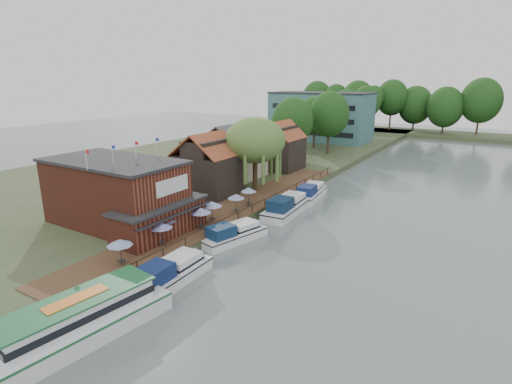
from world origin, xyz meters
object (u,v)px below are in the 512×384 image
Objects in this scene: willow at (255,154)px; pub at (128,195)px; cottage_a at (208,164)px; cruiser_2 at (287,204)px; umbrella_6 at (248,197)px; umbrella_3 at (201,218)px; umbrella_4 at (212,212)px; cruiser_0 at (170,271)px; cruiser_1 at (234,232)px; hotel_block at (321,116)px; tour_boat at (68,323)px; umbrella_2 at (166,227)px; umbrella_5 at (236,204)px; umbrella_0 at (121,252)px; cottage_c at (280,145)px; cottage_b at (232,151)px; cruiser_3 at (311,191)px; swan at (124,294)px; umbrella_1 at (161,234)px.

pub is at bearing -99.93° from willow.
cruiser_2 is (12.15, 0.31, -3.96)m from cottage_a.
cruiser_2 is at bearing 31.04° from umbrella_6.
umbrella_6 is 4.94m from cruiser_2.
willow is 17.51m from umbrella_3.
umbrella_3 and umbrella_4 have the same top height.
umbrella_6 reaches higher than cruiser_2.
cruiser_1 is at bearing 91.16° from cruiser_0.
tour_boat is (19.17, -85.95, -5.64)m from hotel_block.
umbrella_2 reaches higher than tour_boat.
cottage_a is at bearing 147.07° from umbrella_5.
cottage_a reaches higher than pub.
umbrella_5 is (3.81, -10.39, -3.93)m from willow.
umbrella_0 reaches higher than tour_boat.
cottage_c is (0.00, 34.00, 0.60)m from pub.
umbrella_6 is at bearing 84.63° from umbrella_2.
cottage_b is 1.01× the size of cruiser_3.
umbrella_5 is 19.02m from swan.
pub is 9.97m from umbrella_0.
pub is 1.92× the size of willow.
umbrella_2 and umbrella_3 have the same top height.
cruiser_3 is (-0.29, 7.91, -0.14)m from cruiser_2.
cruiser_3 is (10.86, -10.78, -4.10)m from cottage_c.
hotel_block reaches higher than umbrella_6.
umbrella_6 is 22.22m from swan.
umbrella_3 is 1.00× the size of umbrella_5.
cottage_a is 0.90× the size of cruiser_3.
cottage_b reaches higher than umbrella_4.
umbrella_3 reaches higher than cruiser_3.
pub is at bearing 134.07° from umbrella_0.
umbrella_6 reaches higher than cruiser_0.
umbrella_3 is 12.88m from swan.
hotel_block reaches higher than umbrella_4.
umbrella_4 is (3.21, -14.27, -3.93)m from willow.
cottage_b reaches higher than swan.
cottage_b is 4.04× the size of umbrella_6.
tour_boat is (4.46, -20.67, -0.78)m from umbrella_4.
cottage_c reaches higher than umbrella_3.
pub is at bearing 175.18° from umbrella_2.
umbrella_6 is at bearing -64.00° from willow.
cottage_a is at bearing 164.73° from umbrella_6.
umbrella_1 is 0.23× the size of cruiser_2.
umbrella_0 is 0.26× the size of cruiser_1.
pub is 8.42× the size of umbrella_3.
willow is 4.39× the size of umbrella_0.
cottage_c is 0.89× the size of cruiser_3.
umbrella_6 is (11.00, -12.19, -2.96)m from cottage_b.
cruiser_0 is 28.88m from cruiser_3.
cottage_a is 17.15m from umbrella_2.
willow is at bearing 101.62° from swan.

